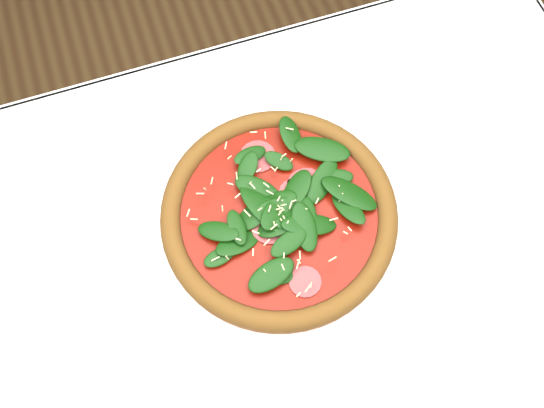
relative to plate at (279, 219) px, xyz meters
name	(u,v)px	position (x,y,z in m)	size (l,w,h in m)	color
ground	(271,360)	(-0.04, -0.07, -0.76)	(6.00, 6.00, 0.00)	brown
dining_table	(270,293)	(-0.04, -0.07, -0.11)	(1.21, 0.81, 0.75)	white
plate	(279,219)	(0.00, 0.00, 0.00)	(0.39, 0.39, 0.02)	white
pizza	(279,213)	(0.00, 0.00, 0.02)	(0.44, 0.44, 0.04)	#995425
saucer_far	(435,108)	(0.30, 0.10, 0.00)	(0.15, 0.15, 0.01)	white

